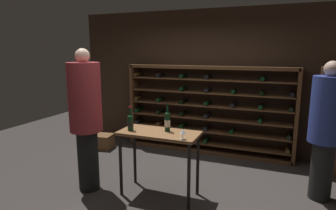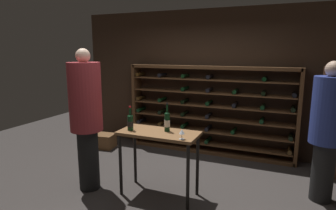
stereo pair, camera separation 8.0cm
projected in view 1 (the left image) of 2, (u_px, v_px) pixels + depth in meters
ground_plane at (165, 193)px, 4.01m from camera, size 10.10×10.10×0.00m
back_wall at (204, 81)px, 5.61m from camera, size 5.35×0.10×2.77m
wine_rack at (207, 110)px, 5.48m from camera, size 3.23×0.32×1.70m
tasting_table at (159, 141)px, 3.81m from camera, size 1.08×0.50×0.91m
person_bystander_dark_jacket at (326, 125)px, 3.67m from camera, size 0.43×0.43×1.86m
person_guest_plum_blouse at (86, 114)px, 3.92m from camera, size 0.45×0.45×2.01m
wine_crate at (101, 141)px, 5.83m from camera, size 0.52×0.40×0.28m
display_cabinet at (333, 122)px, 4.50m from camera, size 0.44×0.36×1.73m
wine_bottle_red_label at (167, 121)px, 3.79m from camera, size 0.08×0.08×0.39m
wine_bottle_amber_reserve at (130, 122)px, 3.84m from camera, size 0.08×0.08×0.34m
wine_glass_stemmed_left at (183, 132)px, 3.45m from camera, size 0.07×0.07×0.13m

